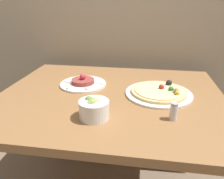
{
  "coord_description": "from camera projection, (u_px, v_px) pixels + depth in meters",
  "views": [
    {
      "loc": [
        0.16,
        -0.52,
        1.21
      ],
      "look_at": [
        0.01,
        0.41,
        0.81
      ],
      "focal_mm": 35.0,
      "sensor_mm": 36.0,
      "label": 1
    }
  ],
  "objects": [
    {
      "name": "dining_table",
      "position": [
        111.0,
        114.0,
        1.12
      ],
      "size": [
        1.1,
        0.89,
        0.77
      ],
      "color": "olive",
      "rests_on": "ground_plane"
    },
    {
      "name": "pizza_plate",
      "position": [
        159.0,
        92.0,
        1.07
      ],
      "size": [
        0.32,
        0.32,
        0.05
      ],
      "color": "white",
      "rests_on": "dining_table"
    },
    {
      "name": "small_bowl",
      "position": [
        94.0,
        108.0,
        0.85
      ],
      "size": [
        0.12,
        0.12,
        0.09
      ],
      "color": "white",
      "rests_on": "dining_table"
    },
    {
      "name": "salt_shaker",
      "position": [
        174.0,
        112.0,
        0.84
      ],
      "size": [
        0.03,
        0.03,
        0.07
      ],
      "color": "silver",
      "rests_on": "dining_table"
    },
    {
      "name": "tartare_plate",
      "position": [
        83.0,
        83.0,
        1.19
      ],
      "size": [
        0.25,
        0.25,
        0.06
      ],
      "color": "white",
      "rests_on": "dining_table"
    }
  ]
}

